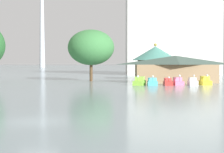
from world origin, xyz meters
name	(u,v)px	position (x,y,z in m)	size (l,w,h in m)	color
ground_plane	(36,122)	(0.00, 0.00, 0.00)	(2000.00, 2000.00, 0.00)	gray
pedal_boat_lime	(138,82)	(9.29, 37.60, 0.57)	(2.45, 3.27, 1.69)	#8CCC3F
pedal_boat_cyan	(151,82)	(11.43, 37.28, 0.51)	(1.74, 2.56, 1.70)	#4CB7CC
pedal_boat_red	(166,82)	(14.01, 37.14, 0.50)	(1.34, 2.46, 1.50)	red
pedal_boat_pink	(176,82)	(15.82, 37.91, 0.52)	(1.68, 2.81, 1.78)	pink
pedal_boat_white	(191,82)	(18.08, 36.85, 0.53)	(1.45, 2.36, 1.83)	white
pedal_boat_yellow	(204,81)	(20.47, 38.03, 0.60)	(1.73, 2.49, 1.82)	yellow
boathouse	(174,68)	(16.75, 45.54, 2.70)	(16.24, 6.42, 5.13)	#9E7F5B
green_roof_pavilion	(154,61)	(14.59, 59.39, 4.31)	(10.68, 10.68, 8.25)	brown
shoreline_tree_mid	(90,47)	(0.39, 50.77, 6.91)	(9.49, 9.49, 10.54)	brown
background_building_block	(170,33)	(24.02, 94.56, 13.51)	(29.83, 15.38, 26.98)	silver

